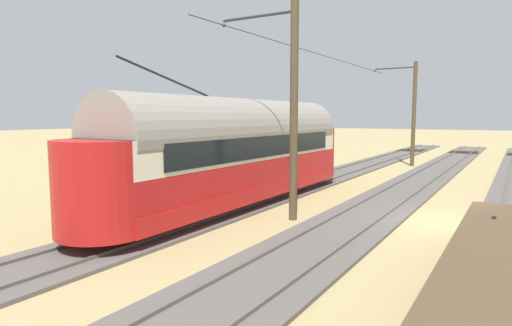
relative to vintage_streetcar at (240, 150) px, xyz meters
The scene contains 7 objects.
ground_plane 7.75m from the vintage_streetcar, behind, with size 220.00×220.00×0.00m, color tan.
track_third_siding 5.54m from the vintage_streetcar, 164.16° to the right, with size 2.80×80.00×0.18m.
track_outer_siding 2.60m from the vintage_streetcar, 90.00° to the right, with size 2.80×80.00×0.18m.
vintage_streetcar is the anchor object (origin of this frame).
catenary_pole_foreground 18.51m from the vintage_streetcar, 98.76° to the right, with size 3.12×0.28×7.47m.
catenary_pole_mid_near 3.42m from the vintage_streetcar, 159.86° to the left, with size 3.12×0.28×7.47m.
overhead_wire_run 10.42m from the vintage_streetcar, 90.66° to the right, with size 2.91×23.25×0.18m.
Camera 1 is at (-2.21, 15.45, 3.60)m, focal length 30.43 mm.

